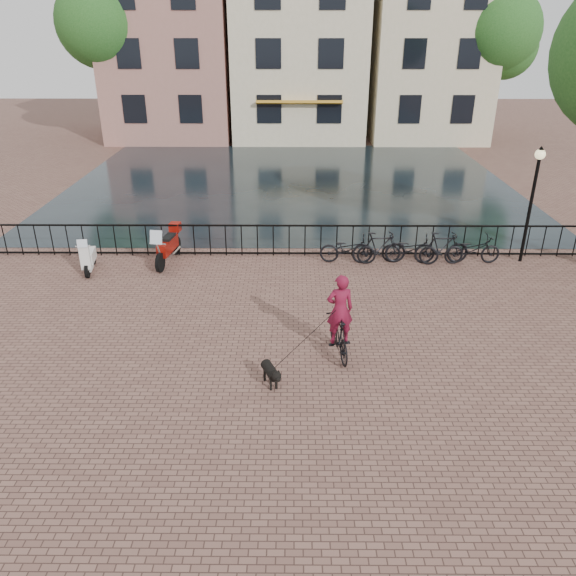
{
  "coord_description": "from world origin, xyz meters",
  "views": [
    {
      "loc": [
        0.08,
        -8.62,
        6.66
      ],
      "look_at": [
        0.0,
        3.0,
        1.2
      ],
      "focal_mm": 35.0,
      "sensor_mm": 36.0,
      "label": 1
    }
  ],
  "objects_px": {
    "motorcycle": "(167,242)",
    "scooter": "(88,252)",
    "dog": "(270,373)",
    "lamp_post": "(534,186)",
    "cyclist": "(339,320)"
  },
  "relations": [
    {
      "from": "dog",
      "to": "motorcycle",
      "type": "xyz_separation_m",
      "value": [
        -3.36,
        6.48,
        0.41
      ]
    },
    {
      "from": "dog",
      "to": "scooter",
      "type": "height_order",
      "value": "scooter"
    },
    {
      "from": "dog",
      "to": "lamp_post",
      "type": "bearing_deg",
      "value": 18.94
    },
    {
      "from": "lamp_post",
      "to": "cyclist",
      "type": "height_order",
      "value": "lamp_post"
    },
    {
      "from": "dog",
      "to": "cyclist",
      "type": "bearing_deg",
      "value": 16.46
    },
    {
      "from": "cyclist",
      "to": "dog",
      "type": "bearing_deg",
      "value": 29.83
    },
    {
      "from": "scooter",
      "to": "dog",
      "type": "bearing_deg",
      "value": -55.34
    },
    {
      "from": "cyclist",
      "to": "scooter",
      "type": "bearing_deg",
      "value": -42.64
    },
    {
      "from": "dog",
      "to": "motorcycle",
      "type": "relative_size",
      "value": 0.43
    },
    {
      "from": "motorcycle",
      "to": "scooter",
      "type": "xyz_separation_m",
      "value": [
        -2.22,
        -0.64,
        -0.07
      ]
    },
    {
      "from": "cyclist",
      "to": "motorcycle",
      "type": "xyz_separation_m",
      "value": [
        -4.83,
        5.29,
        -0.18
      ]
    },
    {
      "from": "lamp_post",
      "to": "cyclist",
      "type": "xyz_separation_m",
      "value": [
        -6.08,
        -5.5,
        -1.53
      ]
    },
    {
      "from": "dog",
      "to": "motorcycle",
      "type": "distance_m",
      "value": 7.31
    },
    {
      "from": "dog",
      "to": "scooter",
      "type": "bearing_deg",
      "value": 111.09
    },
    {
      "from": "motorcycle",
      "to": "scooter",
      "type": "bearing_deg",
      "value": -155.42
    }
  ]
}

